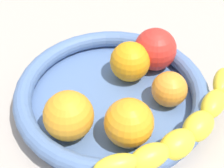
% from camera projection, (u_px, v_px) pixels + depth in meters
% --- Properties ---
extents(kitchen_counter, '(1.20, 1.20, 0.03)m').
position_uv_depth(kitchen_counter, '(112.00, 111.00, 0.53)').
color(kitchen_counter, '#A4988E').
rests_on(kitchen_counter, ground).
extents(fruit_bowl, '(0.29, 0.29, 0.04)m').
position_uv_depth(fruit_bowl, '(112.00, 95.00, 0.51)').
color(fruit_bowl, '#4F6D9F').
rests_on(fruit_bowl, kitchen_counter).
extents(banana_draped_left, '(0.24, 0.14, 0.04)m').
position_uv_depth(banana_draped_left, '(184.00, 129.00, 0.43)').
color(banana_draped_left, yellow).
rests_on(banana_draped_left, fruit_bowl).
extents(orange_front, '(0.07, 0.07, 0.07)m').
position_uv_depth(orange_front, '(69.00, 116.00, 0.44)').
color(orange_front, orange).
rests_on(orange_front, fruit_bowl).
extents(orange_mid_left, '(0.07, 0.07, 0.07)m').
position_uv_depth(orange_mid_left, '(132.00, 122.00, 0.44)').
color(orange_mid_left, orange).
rests_on(orange_mid_left, fruit_bowl).
extents(orange_mid_right, '(0.05, 0.05, 0.05)m').
position_uv_depth(orange_mid_right, '(169.00, 89.00, 0.49)').
color(orange_mid_right, orange).
rests_on(orange_mid_right, fruit_bowl).
extents(orange_rear, '(0.06, 0.06, 0.06)m').
position_uv_depth(orange_rear, '(130.00, 62.00, 0.52)').
color(orange_rear, orange).
rests_on(orange_rear, fruit_bowl).
extents(tomato_red, '(0.07, 0.07, 0.07)m').
position_uv_depth(tomato_red, '(155.00, 49.00, 0.54)').
color(tomato_red, red).
rests_on(tomato_red, fruit_bowl).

